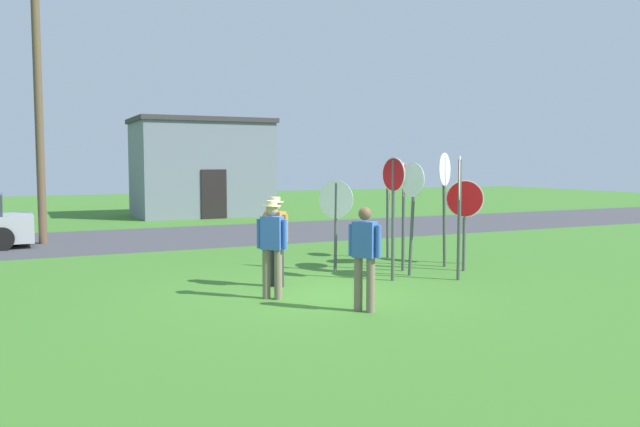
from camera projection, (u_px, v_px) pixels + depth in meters
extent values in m
plane|color=#3D7528|center=(312.00, 295.00, 11.64)|extent=(80.00, 80.00, 0.00)
cube|color=#424247|center=(181.00, 237.00, 20.77)|extent=(60.00, 6.40, 0.01)
cube|color=slate|center=(201.00, 170.00, 28.96)|extent=(5.76, 3.94, 4.14)
cube|color=#383333|center=(201.00, 121.00, 28.79)|extent=(5.96, 4.14, 0.20)
cube|color=black|center=(214.00, 194.00, 27.25)|extent=(1.10, 0.08, 2.10)
cylinder|color=brown|center=(39.00, 108.00, 18.68)|extent=(0.24, 0.24, 7.99)
cylinder|color=black|center=(2.00, 239.00, 17.46)|extent=(0.64, 0.22, 0.64)
cylinder|color=black|center=(3.00, 232.00, 19.08)|extent=(0.64, 0.22, 0.64)
cylinder|color=#474C4C|center=(336.00, 227.00, 14.20)|extent=(0.14, 0.13, 1.94)
cylinder|color=white|center=(336.00, 199.00, 14.15)|extent=(0.51, 0.72, 0.85)
cylinder|color=#B70F14|center=(336.00, 199.00, 14.16)|extent=(0.48, 0.67, 0.79)
cylinder|color=#474C4C|center=(444.00, 211.00, 14.72)|extent=(0.13, 0.15, 2.56)
cylinder|color=white|center=(445.00, 169.00, 14.64)|extent=(0.64, 0.45, 0.76)
cylinder|color=#B70F14|center=(444.00, 169.00, 14.65)|extent=(0.59, 0.42, 0.70)
cylinder|color=#474C4C|center=(464.00, 226.00, 15.17)|extent=(0.08, 0.08, 1.82)
cylinder|color=white|center=(465.00, 201.00, 15.12)|extent=(0.16, 0.79, 0.80)
cylinder|color=#B70F14|center=(464.00, 201.00, 15.11)|extent=(0.15, 0.73, 0.74)
cylinder|color=#474C4C|center=(464.00, 227.00, 14.18)|extent=(0.14, 0.15, 1.95)
cylinder|color=white|center=(465.00, 199.00, 14.13)|extent=(0.70, 0.53, 0.84)
cylinder|color=#B70F14|center=(465.00, 199.00, 14.12)|extent=(0.65, 0.49, 0.78)
cylinder|color=#474C4C|center=(403.00, 218.00, 14.15)|extent=(0.10, 0.10, 2.33)
cylinder|color=white|center=(404.00, 180.00, 14.08)|extent=(0.44, 0.62, 0.75)
cylinder|color=#B70F14|center=(404.00, 180.00, 14.08)|extent=(0.41, 0.58, 0.69)
cylinder|color=#474C4C|center=(459.00, 220.00, 13.02)|extent=(0.10, 0.10, 2.46)
cylinder|color=white|center=(460.00, 178.00, 12.95)|extent=(0.59, 0.70, 0.90)
cylinder|color=#B70F14|center=(459.00, 178.00, 12.95)|extent=(0.54, 0.65, 0.83)
cylinder|color=#474C4C|center=(412.00, 221.00, 13.59)|extent=(0.19, 0.09, 2.33)
cylinder|color=white|center=(413.00, 180.00, 13.52)|extent=(0.14, 0.73, 0.73)
cylinder|color=#B70F14|center=(413.00, 180.00, 13.53)|extent=(0.13, 0.67, 0.67)
cylinder|color=#474C4C|center=(388.00, 219.00, 16.06)|extent=(0.11, 0.10, 1.95)
cylinder|color=white|center=(388.00, 190.00, 16.00)|extent=(0.27, 0.56, 0.61)
cylinder|color=#B70F14|center=(388.00, 190.00, 16.00)|extent=(0.25, 0.52, 0.56)
cylinder|color=#474C4C|center=(393.00, 221.00, 12.96)|extent=(0.08, 0.08, 2.45)
cylinder|color=white|center=(394.00, 175.00, 12.89)|extent=(0.10, 0.70, 0.70)
cylinder|color=#B70F14|center=(393.00, 175.00, 12.88)|extent=(0.10, 0.65, 0.65)
cylinder|color=#7A6B56|center=(266.00, 274.00, 11.30)|extent=(0.14, 0.14, 0.88)
cylinder|color=#7A6B56|center=(278.00, 274.00, 11.23)|extent=(0.14, 0.14, 0.88)
cube|color=#3860B7|center=(272.00, 233.00, 11.21)|extent=(0.41, 0.40, 0.58)
cylinder|color=#3860B7|center=(259.00, 234.00, 11.28)|extent=(0.09, 0.09, 0.52)
cylinder|color=#3860B7|center=(285.00, 234.00, 11.14)|extent=(0.09, 0.09, 0.52)
sphere|color=tan|center=(272.00, 209.00, 11.17)|extent=(0.21, 0.21, 0.21)
cylinder|color=beige|center=(272.00, 206.00, 11.17)|extent=(0.31, 0.32, 0.02)
cylinder|color=beige|center=(272.00, 203.00, 11.17)|extent=(0.19, 0.19, 0.09)
cylinder|color=#7A6B56|center=(358.00, 284.00, 10.36)|extent=(0.14, 0.14, 0.88)
cylinder|color=#7A6B56|center=(371.00, 285.00, 10.26)|extent=(0.14, 0.14, 0.88)
cube|color=#3860B7|center=(365.00, 239.00, 10.25)|extent=(0.39, 0.42, 0.58)
cylinder|color=#3860B7|center=(351.00, 240.00, 10.37)|extent=(0.09, 0.09, 0.52)
cylinder|color=#3860B7|center=(378.00, 242.00, 10.14)|extent=(0.09, 0.09, 0.52)
sphere|color=brown|center=(365.00, 214.00, 10.22)|extent=(0.21, 0.21, 0.21)
cylinder|color=#2D2D33|center=(271.00, 263.00, 12.46)|extent=(0.14, 0.14, 0.88)
cylinder|color=#2D2D33|center=(280.00, 264.00, 12.34)|extent=(0.14, 0.14, 0.88)
cube|color=#B27533|center=(275.00, 226.00, 12.34)|extent=(0.38, 0.42, 0.58)
cylinder|color=#B27533|center=(266.00, 227.00, 12.47)|extent=(0.09, 0.09, 0.52)
cylinder|color=#B27533|center=(286.00, 228.00, 12.22)|extent=(0.09, 0.09, 0.52)
sphere|color=tan|center=(275.00, 205.00, 12.31)|extent=(0.21, 0.21, 0.21)
cylinder|color=beige|center=(275.00, 202.00, 12.31)|extent=(0.31, 0.31, 0.02)
cylinder|color=beige|center=(275.00, 199.00, 12.30)|extent=(0.19, 0.19, 0.09)
cube|color=#232328|center=(270.00, 226.00, 12.20)|extent=(0.26, 0.29, 0.40)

